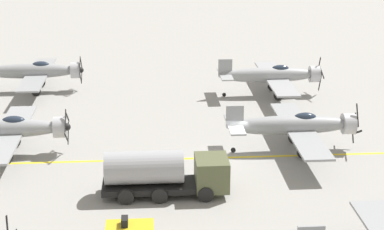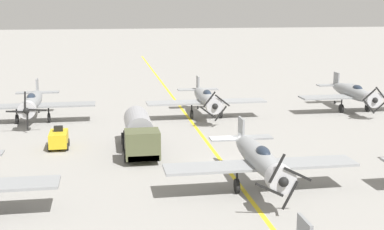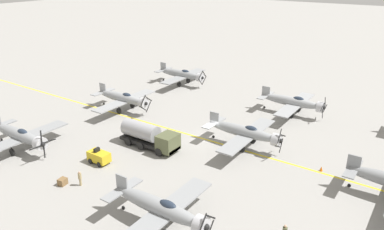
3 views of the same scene
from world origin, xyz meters
name	(u,v)px [view 3 (image 3 of 3)]	position (x,y,z in m)	size (l,w,h in m)	color
ground_plane	(208,140)	(0.00, 0.00, 0.00)	(400.00, 400.00, 0.00)	gray
taxiway_stripe	(208,140)	(0.00, 0.00, 0.00)	(0.30, 160.00, 0.01)	yellow
airplane_mid_right	(161,208)	(17.03, 6.00, 2.01)	(12.00, 9.98, 3.65)	gray
airplane_mid_center	(245,132)	(-0.97, 4.85, 2.01)	(12.00, 9.98, 3.65)	gray
airplane_near_left	(182,74)	(-17.92, -16.97, 2.01)	(12.00, 9.98, 3.65)	gray
airplane_near_center	(124,98)	(-1.72, -16.49, 2.01)	(12.00, 9.98, 3.65)	#929497
airplane_near_right	(20,135)	(15.28, -17.30, 2.01)	(12.00, 9.98, 3.80)	gray
airplane_mid_left	(293,102)	(-14.90, 5.82, 2.01)	(12.00, 9.98, 3.69)	#95979A
fuel_tanker	(149,136)	(5.78, -4.94, 1.51)	(2.68, 8.00, 2.98)	black
tow_tractor	(99,157)	(12.12, -7.10, 0.79)	(1.57, 2.60, 1.79)	gold
ground_crew_inspecting	(80,178)	(16.53, -5.09, 0.89)	(0.36, 0.36, 1.63)	tan
supply_crate_by_tanker	(63,182)	(17.49, -6.73, 0.35)	(0.85, 0.71, 0.71)	brown
traffic_cone	(321,169)	(-0.43, 14.53, 0.28)	(0.36, 0.36, 0.55)	orange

